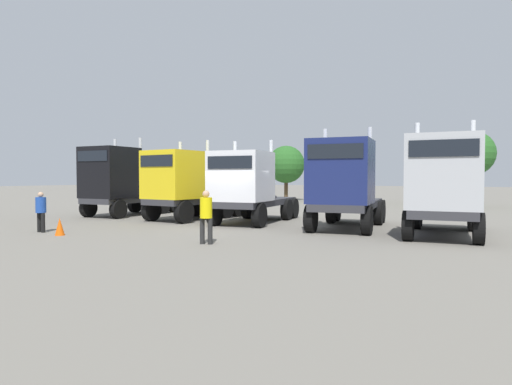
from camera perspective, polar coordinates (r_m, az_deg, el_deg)
name	(u,v)px	position (r m, az deg, el deg)	size (l,w,h in m)	color
ground	(234,227)	(19.96, -2.83, -4.41)	(200.00, 200.00, 0.00)	slate
semi_truck_black	(117,181)	(26.43, -17.26, 1.44)	(2.87, 6.23, 4.46)	#333338
semi_truck_yellow	(183,184)	(23.14, -9.35, 1.11)	(2.87, 5.84, 4.12)	#333338
semi_truck_white	(247,186)	(21.05, -1.12, 0.80)	(3.30, 6.44, 3.98)	#333338
semi_truck_navy	(344,184)	(18.87, 11.16, 1.10)	(3.39, 6.59, 4.31)	#333338
semi_truck_silver	(443,186)	(17.44, 22.79, 0.75)	(3.18, 6.56, 4.27)	#333338
visitor_in_hivis	(206,213)	(14.84, -6.38, -2.61)	(0.48, 0.48, 1.78)	#252525
visitor_with_camera	(41,209)	(19.91, -25.74, -1.91)	(0.45, 0.44, 1.62)	black
traffic_cone_near	(60,227)	(18.58, -23.74, -4.01)	(0.36, 0.36, 0.67)	#F2590C
oak_far_left	(286,165)	(42.76, 3.86, 3.57)	(3.57, 3.57, 5.22)	#4C3823
oak_far_centre	(355,162)	(40.17, 12.47, 3.76)	(3.37, 3.37, 5.22)	#4C3823
oak_far_right	(472,154)	(37.07, 25.81, 4.48)	(3.33, 3.33, 5.66)	#4C3823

